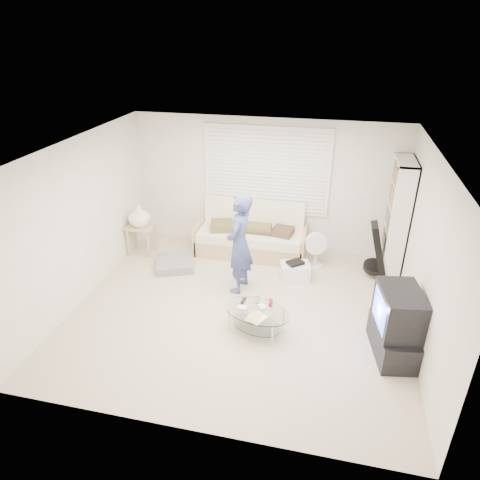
% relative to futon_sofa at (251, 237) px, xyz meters
% --- Properties ---
extents(ground, '(5.00, 5.00, 0.00)m').
position_rel_futon_sofa_xyz_m(ground, '(0.20, -1.87, -0.33)').
color(ground, '#BAAA91').
rests_on(ground, ground).
extents(room_shell, '(5.02, 4.52, 2.51)m').
position_rel_futon_sofa_xyz_m(room_shell, '(0.20, -1.39, 1.30)').
color(room_shell, white).
rests_on(room_shell, ground).
extents(window_blinds, '(2.32, 0.08, 1.62)m').
position_rel_futon_sofa_xyz_m(window_blinds, '(0.20, 0.33, 1.22)').
color(window_blinds, silver).
rests_on(window_blinds, ground).
extents(futon_sofa, '(2.07, 0.83, 1.01)m').
position_rel_futon_sofa_xyz_m(futon_sofa, '(0.00, 0.00, 0.00)').
color(futon_sofa, tan).
rests_on(futon_sofa, ground).
extents(grey_floor_pillow, '(0.85, 0.85, 0.15)m').
position_rel_futon_sofa_xyz_m(grey_floor_pillow, '(-1.24, -0.85, -0.26)').
color(grey_floor_pillow, slate).
rests_on(grey_floor_pillow, ground).
extents(side_table, '(0.51, 0.41, 1.00)m').
position_rel_futon_sofa_xyz_m(side_table, '(-2.02, -0.48, 0.41)').
color(side_table, tan).
rests_on(side_table, ground).
extents(bookshelf, '(0.32, 0.85, 2.03)m').
position_rel_futon_sofa_xyz_m(bookshelf, '(2.52, -0.10, 0.68)').
color(bookshelf, white).
rests_on(bookshelf, ground).
extents(guitar_case, '(0.40, 0.37, 0.97)m').
position_rel_futon_sofa_xyz_m(guitar_case, '(2.28, -0.38, 0.10)').
color(guitar_case, black).
rests_on(guitar_case, ground).
extents(floor_fan, '(0.42, 0.28, 0.69)m').
position_rel_futon_sofa_xyz_m(floor_fan, '(1.24, -0.26, 0.07)').
color(floor_fan, white).
rests_on(floor_fan, ground).
extents(storage_bin, '(0.56, 0.45, 0.34)m').
position_rel_futon_sofa_xyz_m(storage_bin, '(0.92, -0.77, -0.18)').
color(storage_bin, white).
rests_on(storage_bin, ground).
extents(tv_unit, '(0.62, 0.96, 0.98)m').
position_rel_futon_sofa_xyz_m(tv_unit, '(2.40, -2.35, 0.14)').
color(tv_unit, black).
rests_on(tv_unit, ground).
extents(coffee_table, '(1.10, 0.86, 0.48)m').
position_rel_futon_sofa_xyz_m(coffee_table, '(0.55, -2.30, -0.04)').
color(coffee_table, silver).
rests_on(coffee_table, ground).
extents(standing_person, '(0.48, 0.66, 1.67)m').
position_rel_futon_sofa_xyz_m(standing_person, '(0.07, -1.28, 0.51)').
color(standing_person, navy).
rests_on(standing_person, ground).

